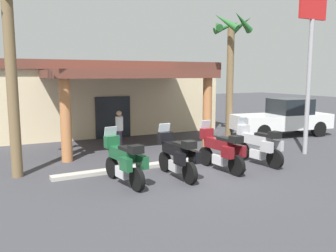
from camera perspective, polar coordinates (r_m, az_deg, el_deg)
The scene contains 12 objects.
ground_plane at distance 11.40m, azimuth 4.48°, elevation -7.96°, with size 80.00×80.00×0.00m, color #38383D.
motel_building at distance 20.43m, azimuth -11.03°, elevation 4.83°, with size 13.07×10.50×3.89m.
motorcycle_green at distance 10.37m, azimuth -7.11°, elevation -5.63°, with size 0.77×2.21×1.61m.
motorcycle_black at distance 10.97m, azimuth 1.49°, elevation -4.81°, with size 0.70×2.21×1.61m.
motorcycle_maroon at distance 11.90m, azimuth 8.59°, elevation -3.86°, with size 0.73×2.21×1.61m.
motorcycle_silver at distance 13.02m, azimuth 14.44°, elevation -2.98°, with size 0.74×2.21×1.61m.
pedestrian at distance 15.06m, azimuth -7.86°, elevation -0.21°, with size 0.39×0.41×1.69m.
pickup_truck_white at distance 19.43m, azimuth 18.12°, elevation 1.22°, with size 5.42×2.65×1.95m.
palm_tree_near_portico at distance 18.72m, azimuth 10.04°, elevation 11.94°, with size 2.07×2.08×6.30m.
palm_tree_roadside at distance 11.89m, azimuth -24.32°, elevation 15.58°, with size 2.03×2.16×6.60m.
roadside_sign at distance 15.16m, azimuth 22.07°, elevation 11.94°, with size 1.40×0.18×6.40m.
curb_strip at distance 12.82m, azimuth 1.40°, elevation -5.82°, with size 8.80×0.36×0.12m, color #ADA89E.
Camera 1 is at (-5.93, -9.20, 3.18)m, focal length 37.73 mm.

